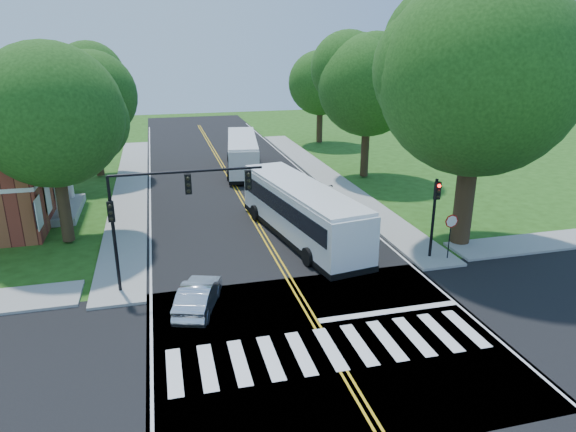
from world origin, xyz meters
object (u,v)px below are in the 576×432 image
object	(u,v)px
hatchback	(198,296)
signal_nw	(164,202)
bus_follow	(242,153)
suv	(326,205)
bus_lead	(301,210)
signal_ne	(435,208)
dark_sedan	(310,187)

from	to	relation	value
hatchback	signal_nw	bearing A→B (deg)	-47.36
bus_follow	suv	distance (m)	14.62
bus_lead	hatchback	size ratio (longest dim) A/B	3.24
signal_nw	suv	world-z (taller)	signal_nw
signal_ne	hatchback	xyz separation A→B (m)	(-12.90, -2.50, -2.28)
signal_nw	dark_sedan	world-z (taller)	signal_nw
dark_sedan	signal_ne	bearing A→B (deg)	83.15
bus_lead	dark_sedan	distance (m)	9.41
signal_nw	bus_follow	distance (m)	24.25
signal_nw	bus_follow	size ratio (longest dim) A/B	0.59
signal_ne	bus_lead	size ratio (longest dim) A/B	0.33
suv	signal_nw	bearing A→B (deg)	44.93
bus_lead	signal_nw	bearing A→B (deg)	21.94
hatchback	bus_follow	bearing A→B (deg)	-86.29
signal_nw	hatchback	xyz separation A→B (m)	(1.16, -2.49, -3.70)
signal_nw	signal_ne	distance (m)	14.13
dark_sedan	bus_follow	bearing A→B (deg)	-86.54
bus_lead	suv	world-z (taller)	bus_lead
hatchback	suv	size ratio (longest dim) A/B	0.89
hatchback	dark_sedan	bearing A→B (deg)	-104.37
signal_nw	dark_sedan	size ratio (longest dim) A/B	1.82
suv	hatchback	bearing A→B (deg)	55.26
signal_nw	bus_lead	distance (m)	9.70
signal_ne	bus_lead	bearing A→B (deg)	141.41
dark_sedan	bus_lead	bearing A→B (deg)	51.00
dark_sedan	suv	bearing A→B (deg)	67.46
dark_sedan	signal_nw	bearing A→B (deg)	31.88
signal_ne	bus_lead	distance (m)	7.86
hatchback	dark_sedan	xyz separation A→B (m)	(10.09, 16.09, -0.10)
suv	bus_follow	bearing A→B (deg)	-70.19
signal_ne	hatchback	distance (m)	13.34
bus_lead	hatchback	xyz separation A→B (m)	(-6.83, -7.35, -1.09)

